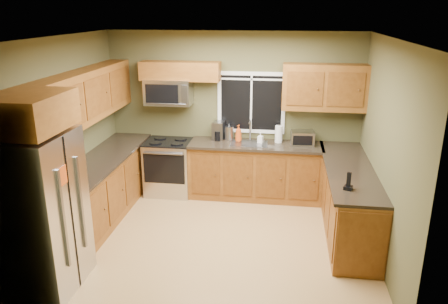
% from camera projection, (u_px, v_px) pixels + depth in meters
% --- Properties ---
extents(floor, '(4.20, 4.20, 0.00)m').
position_uv_depth(floor, '(217.00, 238.00, 6.04)').
color(floor, '#AA7F4A').
rests_on(floor, ground).
extents(ceiling, '(4.20, 4.20, 0.00)m').
position_uv_depth(ceiling, '(216.00, 38.00, 5.20)').
color(ceiling, white).
rests_on(ceiling, back_wall).
extents(back_wall, '(4.20, 0.00, 4.20)m').
position_uv_depth(back_wall, '(233.00, 114.00, 7.31)').
color(back_wall, '#4D4A2B').
rests_on(back_wall, ground).
extents(front_wall, '(4.20, 0.00, 4.20)m').
position_uv_depth(front_wall, '(185.00, 205.00, 3.93)').
color(front_wall, '#4D4A2B').
rests_on(front_wall, ground).
extents(left_wall, '(0.00, 3.60, 3.60)m').
position_uv_depth(left_wall, '(63.00, 139.00, 5.90)').
color(left_wall, '#4D4A2B').
rests_on(left_wall, ground).
extents(right_wall, '(0.00, 3.60, 3.60)m').
position_uv_depth(right_wall, '(385.00, 153.00, 5.34)').
color(right_wall, '#4D4A2B').
rests_on(right_wall, ground).
extents(window, '(1.12, 0.03, 1.02)m').
position_uv_depth(window, '(251.00, 103.00, 7.19)').
color(window, white).
rests_on(window, back_wall).
extents(base_cabinets_left, '(0.60, 2.65, 0.90)m').
position_uv_depth(base_cabinets_left, '(104.00, 188.00, 6.59)').
color(base_cabinets_left, brown).
rests_on(base_cabinets_left, ground).
extents(countertop_left, '(0.65, 2.65, 0.04)m').
position_uv_depth(countertop_left, '(103.00, 159.00, 6.44)').
color(countertop_left, black).
rests_on(countertop_left, base_cabinets_left).
extents(base_cabinets_back, '(2.17, 0.60, 0.90)m').
position_uv_depth(base_cabinets_back, '(255.00, 171.00, 7.26)').
color(base_cabinets_back, brown).
rests_on(base_cabinets_back, ground).
extents(countertop_back, '(2.17, 0.65, 0.04)m').
position_uv_depth(countertop_back, '(256.00, 145.00, 7.09)').
color(countertop_back, black).
rests_on(countertop_back, base_cabinets_back).
extents(base_cabinets_peninsula, '(0.60, 2.52, 0.90)m').
position_uv_depth(base_cabinets_peninsula, '(348.00, 200.00, 6.17)').
color(base_cabinets_peninsula, brown).
rests_on(base_cabinets_peninsula, ground).
extents(countertop_peninsula, '(0.65, 2.50, 0.04)m').
position_uv_depth(countertop_peninsula, '(349.00, 169.00, 6.04)').
color(countertop_peninsula, black).
rests_on(countertop_peninsula, base_cabinets_peninsula).
extents(upper_cabinets_left, '(0.33, 2.65, 0.72)m').
position_uv_depth(upper_cabinets_left, '(87.00, 95.00, 6.17)').
color(upper_cabinets_left, brown).
rests_on(upper_cabinets_left, left_wall).
extents(upper_cabinets_back_left, '(1.30, 0.33, 0.30)m').
position_uv_depth(upper_cabinets_back_left, '(180.00, 71.00, 7.05)').
color(upper_cabinets_back_left, brown).
rests_on(upper_cabinets_back_left, back_wall).
extents(upper_cabinets_back_right, '(1.30, 0.33, 0.72)m').
position_uv_depth(upper_cabinets_back_right, '(324.00, 87.00, 6.81)').
color(upper_cabinets_back_right, brown).
rests_on(upper_cabinets_back_right, back_wall).
extents(upper_cabinet_over_fridge, '(0.72, 0.90, 0.38)m').
position_uv_depth(upper_cabinet_over_fridge, '(26.00, 112.00, 4.42)').
color(upper_cabinet_over_fridge, brown).
rests_on(upper_cabinet_over_fridge, left_wall).
extents(refrigerator, '(0.74, 0.90, 1.80)m').
position_uv_depth(refrigerator, '(41.00, 213.00, 4.77)').
color(refrigerator, '#B7B7BC').
rests_on(refrigerator, ground).
extents(range, '(0.76, 0.69, 0.94)m').
position_uv_depth(range, '(169.00, 167.00, 7.42)').
color(range, '#B7B7BC').
rests_on(range, ground).
extents(microwave, '(0.76, 0.41, 0.42)m').
position_uv_depth(microwave, '(169.00, 92.00, 7.15)').
color(microwave, '#B7B7BC').
rests_on(microwave, back_wall).
extents(sink, '(0.60, 0.42, 0.36)m').
position_uv_depth(sink, '(249.00, 142.00, 7.11)').
color(sink, slate).
rests_on(sink, countertop_back).
extents(toaster_oven, '(0.38, 0.31, 0.23)m').
position_uv_depth(toaster_oven, '(302.00, 138.00, 6.99)').
color(toaster_oven, '#B7B7BC').
rests_on(toaster_oven, countertop_back).
extents(coffee_maker, '(0.20, 0.26, 0.30)m').
position_uv_depth(coffee_maker, '(218.00, 131.00, 7.28)').
color(coffee_maker, slate).
rests_on(coffee_maker, countertop_back).
extents(kettle, '(0.20, 0.20, 0.28)m').
position_uv_depth(kettle, '(229.00, 132.00, 7.27)').
color(kettle, '#B7B7BC').
rests_on(kettle, countertop_back).
extents(paper_towel_roll, '(0.12, 0.12, 0.31)m').
position_uv_depth(paper_towel_roll, '(279.00, 134.00, 7.13)').
color(paper_towel_roll, white).
rests_on(paper_towel_roll, countertop_back).
extents(soap_bottle_a, '(0.14, 0.14, 0.28)m').
position_uv_depth(soap_bottle_a, '(238.00, 133.00, 7.17)').
color(soap_bottle_a, '#CB4913').
rests_on(soap_bottle_a, countertop_back).
extents(soap_bottle_b, '(0.10, 0.10, 0.17)m').
position_uv_depth(soap_bottle_b, '(260.00, 138.00, 7.10)').
color(soap_bottle_b, white).
rests_on(soap_bottle_b, countertop_back).
extents(soap_bottle_c, '(0.12, 0.12, 0.15)m').
position_uv_depth(soap_bottle_c, '(218.00, 134.00, 7.36)').
color(soap_bottle_c, white).
rests_on(soap_bottle_c, countertop_back).
extents(cordless_phone, '(0.13, 0.13, 0.22)m').
position_uv_depth(cordless_phone, '(348.00, 184.00, 5.28)').
color(cordless_phone, black).
rests_on(cordless_phone, countertop_peninsula).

